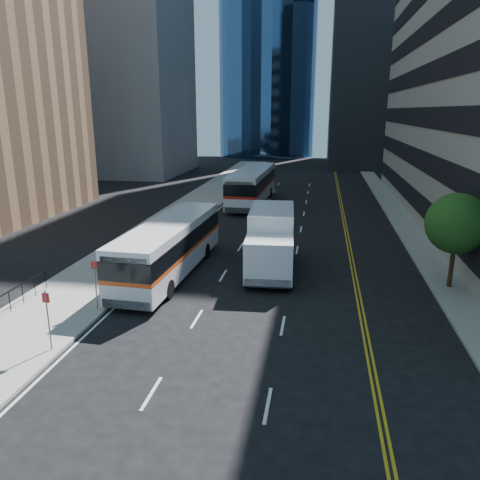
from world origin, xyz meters
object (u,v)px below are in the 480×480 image
at_px(bus_front, 170,246).
at_px(box_truck, 271,240).
at_px(street_tree, 457,224).
at_px(bus_rear, 252,185).

xyz_separation_m(bus_front, box_truck, (5.73, 1.64, 0.19)).
bearing_deg(street_tree, bus_rear, 122.22).
xyz_separation_m(street_tree, bus_rear, (-14.04, 22.28, -1.72)).
distance_m(bus_rear, box_truck, 21.23).
relative_size(street_tree, bus_rear, 0.37).
distance_m(bus_front, bus_rear, 22.51).
distance_m(street_tree, bus_front, 15.72).
xyz_separation_m(street_tree, bus_front, (-15.60, -0.17, -1.92)).
height_order(street_tree, bus_front, street_tree).
bearing_deg(bus_rear, bus_front, -92.48).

